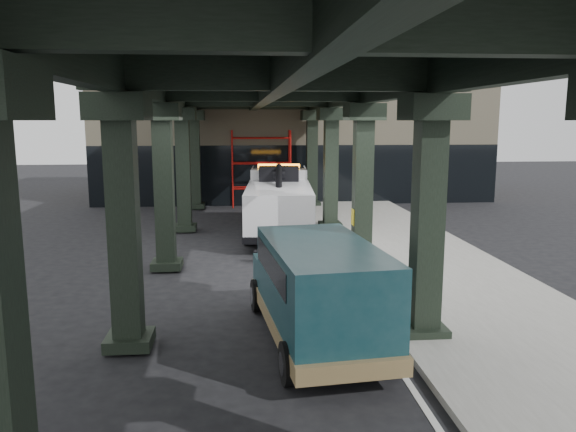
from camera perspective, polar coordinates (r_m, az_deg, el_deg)
ground at (r=15.55m, az=-0.46°, el=-7.14°), size 90.00×90.00×0.00m
sidewalk at (r=18.31m, az=13.25°, el=-4.56°), size 5.00×40.00×0.15m
lane_stripe at (r=17.66m, az=4.54°, el=-5.08°), size 0.12×38.00×0.01m
viaduct at (r=16.88m, az=-2.43°, el=12.94°), size 7.40×32.00×6.40m
building at (r=34.98m, az=0.18°, el=8.87°), size 22.00×10.00×8.00m
scaffolding at (r=29.60m, az=-2.74°, el=5.04°), size 3.08×0.88×4.00m
tow_truck at (r=22.63m, az=-0.93°, el=1.70°), size 2.99×8.63×2.78m
towed_van at (r=11.40m, az=3.03°, el=-7.41°), size 2.58×5.46×2.14m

